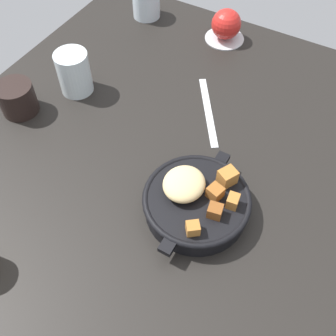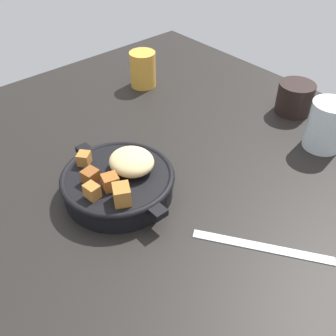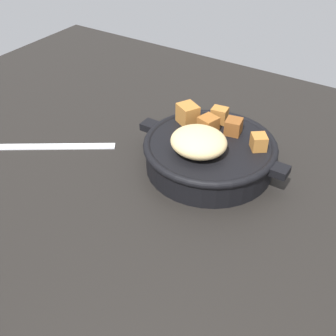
% 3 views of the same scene
% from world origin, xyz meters
% --- Properties ---
extents(ground_plane, '(1.16, 0.99, 0.02)m').
position_xyz_m(ground_plane, '(0.00, 0.00, -0.01)').
color(ground_plane, black).
extents(cast_iron_skillet, '(0.24, 0.20, 0.08)m').
position_xyz_m(cast_iron_skillet, '(-0.04, -0.11, 0.03)').
color(cast_iron_skillet, black).
rests_on(cast_iron_skillet, ground_plane).
extents(butter_knife, '(0.19, 0.14, 0.00)m').
position_xyz_m(butter_knife, '(0.20, -0.02, 0.00)').
color(butter_knife, silver).
rests_on(butter_knife, ground_plane).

